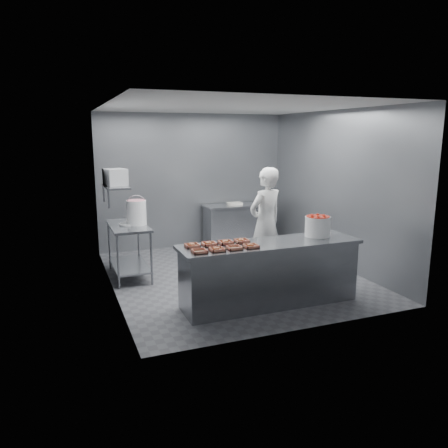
{
  "coord_description": "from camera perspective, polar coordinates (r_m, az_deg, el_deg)",
  "views": [
    {
      "loc": [
        -2.72,
        -6.6,
        2.37
      ],
      "look_at": [
        -0.25,
        -0.2,
        0.96
      ],
      "focal_mm": 35.0,
      "sensor_mm": 36.0,
      "label": 1
    }
  ],
  "objects": [
    {
      "name": "tray_1",
      "position": [
        5.62,
        -0.93,
        -3.31
      ],
      "size": [
        0.19,
        0.18,
        0.06
      ],
      "color": "tan",
      "rests_on": "service_counter"
    },
    {
      "name": "worker",
      "position": [
        7.3,
        5.46,
        0.14
      ],
      "size": [
        0.78,
        0.64,
        1.85
      ],
      "primitive_type": "imported",
      "rotation": [
        0.0,
        0.0,
        3.48
      ],
      "color": "white",
      "rests_on": "ground"
    },
    {
      "name": "wall_back",
      "position": [
        9.31,
        -4.06,
        5.61
      ],
      "size": [
        4.0,
        0.04,
        2.8
      ],
      "primitive_type": "cube",
      "color": "slate",
      "rests_on": "ground"
    },
    {
      "name": "glaze_bucket",
      "position": [
        7.36,
        -11.36,
        1.55
      ],
      "size": [
        0.34,
        0.32,
        0.49
      ],
      "color": "white",
      "rests_on": "prep_table"
    },
    {
      "name": "tray_6",
      "position": [
        5.98,
        0.21,
        -2.4
      ],
      "size": [
        0.19,
        0.18,
        0.06
      ],
      "color": "tan",
      "rests_on": "service_counter"
    },
    {
      "name": "service_counter",
      "position": [
        6.22,
        5.99,
        -6.41
      ],
      "size": [
        2.6,
        0.7,
        0.9
      ],
      "color": "slate",
      "rests_on": "ground"
    },
    {
      "name": "tray_7",
      "position": [
        6.07,
        2.32,
        -2.19
      ],
      "size": [
        0.19,
        0.18,
        0.06
      ],
      "color": "tan",
      "rests_on": "service_counter"
    },
    {
      "name": "back_counter",
      "position": [
        9.44,
        1.88,
        -0.11
      ],
      "size": [
        1.5,
        0.6,
        0.9
      ],
      "color": "slate",
      "rests_on": "ground"
    },
    {
      "name": "floor",
      "position": [
        7.52,
        1.2,
        -6.75
      ],
      "size": [
        4.5,
        4.5,
        0.0
      ],
      "primitive_type": "plane",
      "color": "#4C4C51",
      "rests_on": "ground"
    },
    {
      "name": "appliance",
      "position": [
        7.27,
        -14.01,
        5.96
      ],
      "size": [
        0.38,
        0.41,
        0.27
      ],
      "primitive_type": "cube",
      "rotation": [
        0.0,
        0.0,
        0.22
      ],
      "color": "gray",
      "rests_on": "wall_shelf"
    },
    {
      "name": "prep_table",
      "position": [
        7.49,
        -12.33,
        -2.38
      ],
      "size": [
        0.6,
        1.2,
        0.9
      ],
      "color": "slate",
      "rests_on": "ground"
    },
    {
      "name": "tray_3",
      "position": [
        5.8,
        3.53,
        -2.87
      ],
      "size": [
        0.19,
        0.18,
        0.06
      ],
      "color": "tan",
      "rests_on": "service_counter"
    },
    {
      "name": "tray_2",
      "position": [
        5.71,
        1.36,
        -3.11
      ],
      "size": [
        0.19,
        0.18,
        0.04
      ],
      "color": "tan",
      "rests_on": "service_counter"
    },
    {
      "name": "wall_left",
      "position": [
        6.71,
        -14.77,
        2.91
      ],
      "size": [
        0.04,
        4.5,
        2.8
      ],
      "primitive_type": "cube",
      "color": "slate",
      "rests_on": "ground"
    },
    {
      "name": "tray_0",
      "position": [
        5.55,
        -3.24,
        -3.57
      ],
      "size": [
        0.19,
        0.18,
        0.04
      ],
      "color": "tan",
      "rests_on": "service_counter"
    },
    {
      "name": "rag",
      "position": [
        7.87,
        -11.93,
        0.68
      ],
      "size": [
        0.2,
        0.19,
        0.02
      ],
      "primitive_type": "cube",
      "rotation": [
        0.0,
        0.0,
        -0.42
      ],
      "color": "#CCB28C",
      "rests_on": "prep_table"
    },
    {
      "name": "ceiling",
      "position": [
        7.15,
        1.3,
        15.06
      ],
      "size": [
        4.5,
        4.5,
        0.0
      ],
      "primitive_type": "plane",
      "rotation": [
        3.14,
        0.0,
        0.0
      ],
      "color": "white",
      "rests_on": "wall_back"
    },
    {
      "name": "bucket_lid",
      "position": [
        7.41,
        -12.38,
        -0.0
      ],
      "size": [
        0.36,
        0.36,
        0.02
      ],
      "primitive_type": "cylinder",
      "rotation": [
        0.0,
        0.0,
        -0.18
      ],
      "color": "white",
      "rests_on": "prep_table"
    },
    {
      "name": "tray_5",
      "position": [
        5.9,
        -1.96,
        -2.6
      ],
      "size": [
        0.19,
        0.18,
        0.06
      ],
      "color": "tan",
      "rests_on": "service_counter"
    },
    {
      "name": "strawberry_tub",
      "position": [
        6.54,
        12.12,
        -0.19
      ],
      "size": [
        0.37,
        0.37,
        0.3
      ],
      "color": "white",
      "rests_on": "service_counter"
    },
    {
      "name": "wall_right",
      "position": [
        8.17,
        14.37,
        4.44
      ],
      "size": [
        0.04,
        4.5,
        2.8
      ],
      "primitive_type": "cube",
      "color": "slate",
      "rests_on": "ground"
    },
    {
      "name": "wall_shelf",
      "position": [
        7.3,
        -13.97,
        4.82
      ],
      "size": [
        0.35,
        0.9,
        0.03
      ],
      "primitive_type": "cube",
      "color": "slate",
      "rests_on": "wall_left"
    },
    {
      "name": "paper_stack",
      "position": [
        9.32,
        1.39,
        2.69
      ],
      "size": [
        0.32,
        0.26,
        0.05
      ],
      "primitive_type": "cube",
      "rotation": [
        0.0,
        0.0,
        -0.12
      ],
      "color": "silver",
      "rests_on": "back_counter"
    },
    {
      "name": "tray_4",
      "position": [
        5.83,
        -4.19,
        -2.8
      ],
      "size": [
        0.19,
        0.18,
        0.06
      ],
      "color": "tan",
      "rests_on": "service_counter"
    }
  ]
}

